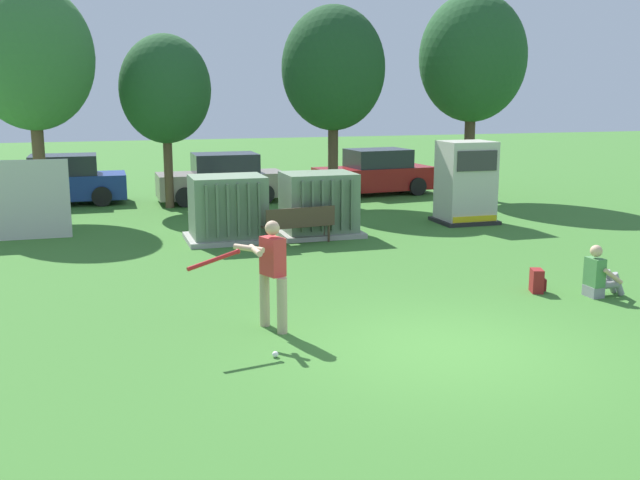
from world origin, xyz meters
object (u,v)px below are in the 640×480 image
object	(u,v)px
park_bench	(299,222)
sports_ball	(275,354)
generator_enclosure	(466,183)
batter	(270,270)
parked_car_right_of_center	(375,173)
seated_spectator	(599,276)
parked_car_left_of_center	(222,179)
backpack	(537,281)
parked_car_leftmost	(61,181)
transformer_west	(228,209)
transformer_mid_west	(319,205)

from	to	relation	value
park_bench	sports_ball	distance (m)	7.92
generator_enclosure	batter	size ratio (longest dim) A/B	1.32
sports_ball	parked_car_right_of_center	distance (m)	17.00
seated_spectator	parked_car_left_of_center	size ratio (longest dim) A/B	0.23
batter	park_bench	bearing A→B (deg)	70.83
backpack	parked_car_leftmost	xyz separation A→B (m)	(-8.85, 14.10, 0.54)
batter	sports_ball	xyz separation A→B (m)	(-0.22, -1.22, -0.93)
generator_enclosure	transformer_west	bearing A→B (deg)	-174.96
batter	parked_car_right_of_center	world-z (taller)	batter
transformer_mid_west	seated_spectator	size ratio (longest dim) A/B	2.18
transformer_mid_west	parked_car_leftmost	xyz separation A→B (m)	(-6.57, 7.55, -0.04)
transformer_west	park_bench	size ratio (longest dim) A/B	1.14
parked_car_leftmost	backpack	bearing A→B (deg)	-57.89
transformer_mid_west	batter	distance (m)	7.88
batter	parked_car_leftmost	size ratio (longest dim) A/B	0.41
sports_ball	backpack	size ratio (longest dim) A/B	0.20
transformer_west	parked_car_left_of_center	bearing A→B (deg)	81.72
sports_ball	transformer_mid_west	bearing A→B (deg)	69.41
park_bench	batter	size ratio (longest dim) A/B	1.06
generator_enclosure	sports_ball	size ratio (longest dim) A/B	25.56
batter	parked_car_leftmost	world-z (taller)	batter
transformer_mid_west	sports_ball	world-z (taller)	transformer_mid_west
parked_car_right_of_center	backpack	bearing A→B (deg)	-98.00
sports_ball	seated_spectator	size ratio (longest dim) A/B	0.09
seated_spectator	parked_car_leftmost	bearing A→B (deg)	123.70
transformer_mid_west	parked_car_leftmost	size ratio (longest dim) A/B	0.50
backpack	parked_car_right_of_center	distance (m)	13.49
batter	backpack	xyz separation A→B (m)	(5.27, 0.74, -0.76)
generator_enclosure	backpack	xyz separation A→B (m)	(-2.22, -7.14, -0.92)
park_bench	parked_car_left_of_center	xyz separation A→B (m)	(-0.62, 7.59, 0.22)
parked_car_left_of_center	parked_car_right_of_center	bearing A→B (deg)	1.94
sports_ball	transformer_west	bearing A→B (deg)	84.42
generator_enclosure	batter	distance (m)	10.87
sports_ball	parked_car_left_of_center	distance (m)	15.24
sports_ball	parked_car_leftmost	world-z (taller)	parked_car_leftmost
parked_car_right_of_center	park_bench	bearing A→B (deg)	-122.47
transformer_west	generator_enclosure	xyz separation A→B (m)	(6.88, 0.61, 0.35)
transformer_mid_west	parked_car_leftmost	distance (m)	10.01
transformer_mid_west	backpack	distance (m)	6.96
transformer_mid_west	generator_enclosure	size ratio (longest dim) A/B	0.91
seated_spectator	batter	bearing A→B (deg)	-178.26
parked_car_left_of_center	parked_car_right_of_center	world-z (taller)	same
parked_car_left_of_center	transformer_west	bearing A→B (deg)	-98.28
generator_enclosure	seated_spectator	bearing A→B (deg)	-99.60
generator_enclosure	parked_car_right_of_center	xyz separation A→B (m)	(-0.35, 6.20, -0.38)
seated_spectator	parked_car_right_of_center	bearing A→B (deg)	86.07
park_bench	sports_ball	world-z (taller)	park_bench
batter	backpack	size ratio (longest dim) A/B	3.95
sports_ball	parked_car_right_of_center	size ratio (longest dim) A/B	0.02
park_bench	parked_car_leftmost	bearing A→B (deg)	124.11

